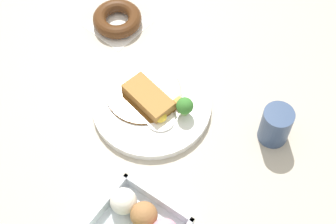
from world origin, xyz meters
name	(u,v)px	position (x,y,z in m)	size (l,w,h in m)	color
ground_plane	(131,132)	(0.00, 0.00, 0.00)	(1.60, 1.60, 0.00)	#B2A893
curry_plate	(152,104)	(0.00, -0.08, 0.01)	(0.27, 0.27, 0.07)	white
chocolate_ring_donut	(117,19)	(0.22, -0.23, 0.02)	(0.14, 0.14, 0.04)	white
coffee_mug	(276,125)	(-0.26, -0.17, 0.05)	(0.07, 0.07, 0.09)	#33476B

